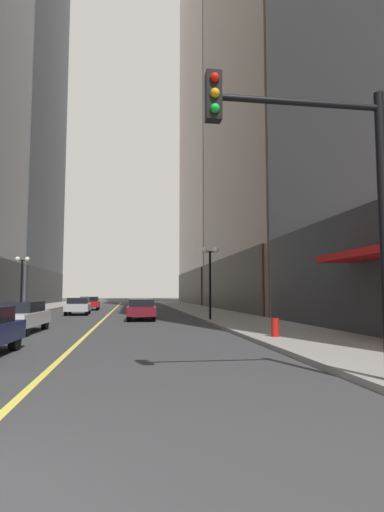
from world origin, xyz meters
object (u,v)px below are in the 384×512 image
car_silver (78,306)px  fire_hydrant_right (275,330)px  street_lamp_left_far (22,272)px  car_white (17,316)px  car_red (89,303)px  traffic_light_near_right (329,181)px  street_lamp_right_mid (210,267)px  car_maroon (141,308)px

car_silver → fire_hydrant_right: size_ratio=5.09×
street_lamp_left_far → fire_hydrant_right: 22.67m
car_white → street_lamp_left_far: street_lamp_left_far is taller
car_white → car_red: (0.68, 23.97, -0.00)m
traffic_light_near_right → street_lamp_left_far: (-11.75, 25.53, -0.49)m
car_red → street_lamp_left_far: 11.32m
street_lamp_right_mid → car_white: bearing=-150.7°
street_lamp_right_mid → car_red: bearing=115.3°
traffic_light_near_right → fire_hydrant_right: (1.55, 7.40, -3.34)m
fire_hydrant_right → car_red: bearing=108.1°
traffic_light_near_right → car_maroon: bearing=98.5°
car_maroon → street_lamp_right_mid: bearing=-32.0°
car_silver → car_red: size_ratio=0.97×
traffic_light_near_right → street_lamp_left_far: 28.11m
street_lamp_left_far → street_lamp_right_mid: 15.29m
car_silver → street_lamp_left_far: street_lamp_left_far is taller
street_lamp_left_far → fire_hydrant_right: size_ratio=5.54×
street_lamp_left_far → street_lamp_right_mid: size_ratio=1.00×
car_red → fire_hydrant_right: bearing=-71.9°
car_red → fire_hydrant_right: car_red is taller
car_silver → street_lamp_left_far: size_ratio=0.92×
car_silver → street_lamp_left_far: (-4.05, -1.00, 2.54)m
street_lamp_left_far → traffic_light_near_right: bearing=-65.3°
car_silver → street_lamp_right_mid: 13.07m
car_maroon → car_red: (-4.81, 16.15, -0.00)m
car_white → street_lamp_right_mid: street_lamp_right_mid is taller
car_red → traffic_light_near_right: traffic_light_near_right is taller
car_red → traffic_light_near_right: 36.77m
street_lamp_right_mid → fire_hydrant_right: size_ratio=5.54×
car_maroon → car_silver: same height
car_white → car_red: 23.98m
car_silver → street_lamp_right_mid: size_ratio=0.92×
traffic_light_near_right → fire_hydrant_right: traffic_light_near_right is taller
car_white → car_red: same height
street_lamp_left_far → street_lamp_right_mid: (12.80, -8.36, 0.00)m
street_lamp_left_far → street_lamp_right_mid: same height
car_white → car_maroon: (5.49, 7.81, -0.00)m
car_silver → fire_hydrant_right: bearing=-64.2°
street_lamp_right_mid → fire_hydrant_right: 10.19m
car_silver → fire_hydrant_right: car_silver is taller
car_maroon → traffic_light_near_right: 20.11m
car_silver → car_white: bearing=-92.8°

